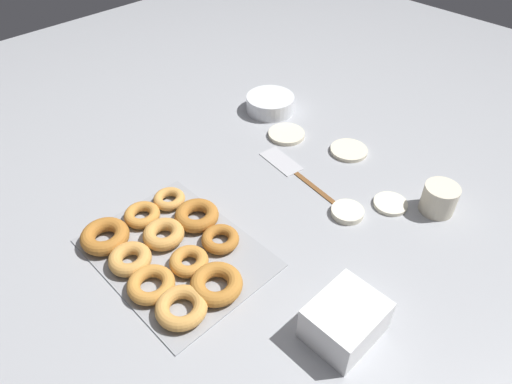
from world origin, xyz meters
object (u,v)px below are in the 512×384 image
pancake_3 (390,204)px  donut_tray (169,251)px  batter_bowl (270,103)px  container_stack (345,320)px  spatula (288,167)px  pancake_2 (347,212)px  pancake_0 (286,134)px  pancake_1 (349,150)px  paper_cup (439,199)px

pancake_3 → donut_tray: donut_tray is taller
batter_bowl → container_stack: container_stack is taller
spatula → pancake_2: bearing=179.5°
pancake_0 → container_stack: container_stack is taller
pancake_0 → batter_bowl: 0.16m
pancake_1 → pancake_3: 0.24m
donut_tray → spatula: bearing=94.2°
pancake_3 → spatula: (-0.29, -0.07, -0.00)m
pancake_0 → container_stack: 0.69m
pancake_0 → container_stack: (0.54, -0.42, 0.04)m
paper_cup → spatula: (-0.38, -0.14, -0.04)m
container_stack → pancake_2: bearing=125.5°
paper_cup → spatula: size_ratio=0.29×
batter_bowl → container_stack: size_ratio=1.10×
pancake_3 → container_stack: bearing=-69.9°
container_stack → paper_cup: container_stack is taller
pancake_3 → spatula: bearing=-166.2°
donut_tray → batter_bowl: (-0.28, 0.62, 0.01)m
paper_cup → pancake_0: bearing=-176.6°
pancake_3 → donut_tray: size_ratio=0.21×
pancake_2 → paper_cup: size_ratio=0.96×
pancake_0 → pancake_3: pancake_0 is taller
pancake_2 → spatula: (-0.23, 0.03, -0.01)m
pancake_0 → pancake_2: bearing=-23.0°
pancake_0 → pancake_1: bearing=20.8°
pancake_1 → donut_tray: bearing=-94.0°
spatula → donut_tray: bearing=102.2°
donut_tray → container_stack: bearing=17.5°
container_stack → paper_cup: (-0.05, 0.45, -0.00)m
pancake_2 → batter_bowl: 0.53m
pancake_3 → pancake_2: bearing=-118.5°
donut_tray → batter_bowl: bearing=114.5°
pancake_1 → donut_tray: 0.62m
pancake_0 → paper_cup: paper_cup is taller
pancake_2 → paper_cup: 0.23m
pancake_2 → batter_bowl: size_ratio=0.52×
pancake_1 → paper_cup: 0.31m
batter_bowl → paper_cup: size_ratio=1.84×
pancake_2 → donut_tray: 0.45m
pancake_2 → spatula: 0.24m
donut_tray → batter_bowl: 0.68m
pancake_3 → container_stack: size_ratio=0.60×
pancake_2 → container_stack: 0.34m
pancake_3 → spatula: pancake_3 is taller
paper_cup → container_stack: bearing=-83.8°
paper_cup → donut_tray: bearing=-121.2°
pancake_3 → paper_cup: bearing=37.3°
pancake_2 → pancake_0: bearing=157.0°
pancake_3 → batter_bowl: 0.55m
batter_bowl → pancake_0: bearing=-27.2°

